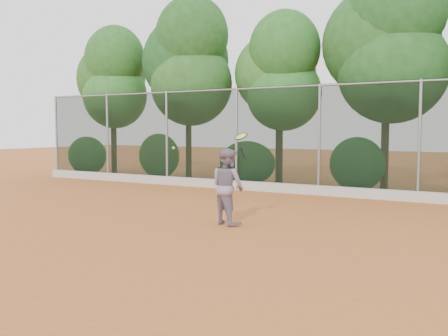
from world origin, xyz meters
The scene contains 7 objects.
ground centered at (0.00, 0.00, 0.00)m, with size 80.00×80.00×0.00m, color #B25E2A.
concrete_curb centered at (0.00, 6.82, 0.15)m, with size 24.00×0.20×0.30m, color beige.
tennis_player centered at (-0.02, 1.19, 0.83)m, with size 0.81×0.63×1.67m, color gray.
chainlink_fence centered at (0.00, 7.00, 1.86)m, with size 24.09×0.09×3.50m.
foliage_backdrop centered at (-0.55, 8.98, 4.40)m, with size 23.70×3.63×7.55m.
tennis_racket centered at (0.36, 1.11, 1.89)m, with size 0.34×0.32×0.57m.
tennis_ball_in_flight centered at (-1.86, 1.73, 1.62)m, with size 0.07×0.07×0.07m.
Camera 1 is at (5.36, -8.20, 2.09)m, focal length 40.00 mm.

